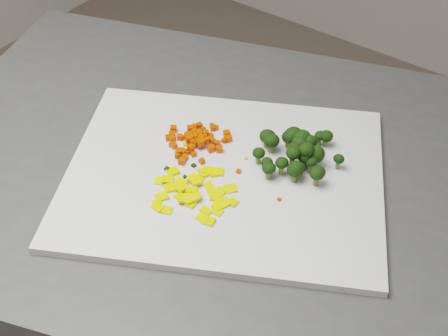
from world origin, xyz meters
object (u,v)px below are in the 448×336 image
Objects in this scene: counter_block at (224,325)px; carrot_pile at (196,137)px; cutting_board at (224,176)px; broccoli_pile at (301,150)px; pepper_pile at (193,191)px.

counter_block is 9.55× the size of carrot_pile.
counter_block is at bearing 124.54° from cutting_board.
broccoli_pile is at bearing 20.23° from carrot_pile.
carrot_pile reaches higher than cutting_board.
broccoli_pile reaches higher than counter_block.
broccoli_pile is (0.08, 0.08, 0.04)m from cutting_board.
broccoli_pile reaches higher than carrot_pile.
pepper_pile is (0.01, -0.09, 0.47)m from counter_block.
carrot_pile is 0.11m from pepper_pile.
carrot_pile is 0.86× the size of pepper_pile.
counter_block is 0.48m from carrot_pile.
cutting_board is at bearing -133.98° from broccoli_pile.
pepper_pile reaches higher than cutting_board.
broccoli_pile is (0.15, 0.06, 0.01)m from carrot_pile.
cutting_board is 4.50× the size of carrot_pile.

